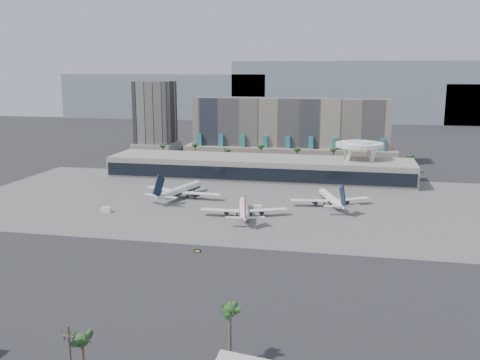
% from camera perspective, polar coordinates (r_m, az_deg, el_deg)
% --- Properties ---
extents(ground, '(900.00, 900.00, 0.00)m').
position_cam_1_polar(ground, '(198.84, -3.40, -6.07)').
color(ground, '#232326').
rests_on(ground, ground).
extents(apron_pad, '(260.00, 130.00, 0.06)m').
position_cam_1_polar(apron_pad, '(250.29, -0.12, -2.30)').
color(apron_pad, '#5B5B59').
rests_on(apron_pad, ground).
extents(mountain_ridge, '(680.00, 60.00, 70.00)m').
position_cam_1_polar(mountain_ridge, '(653.72, 9.94, 8.85)').
color(mountain_ridge, gray).
rests_on(mountain_ridge, ground).
extents(hotel, '(140.00, 30.00, 42.00)m').
position_cam_1_polar(hotel, '(361.94, 5.35, 4.71)').
color(hotel, gray).
rests_on(hotel, ground).
extents(office_tower, '(30.00, 30.00, 52.00)m').
position_cam_1_polar(office_tower, '(410.93, -9.00, 6.31)').
color(office_tower, black).
rests_on(office_tower, ground).
extents(terminal, '(170.00, 32.50, 14.50)m').
position_cam_1_polar(terminal, '(301.61, 2.03, 1.37)').
color(terminal, '#A89F94').
rests_on(terminal, ground).
extents(saucer_structure, '(26.00, 26.00, 21.89)m').
position_cam_1_polar(saucer_structure, '(301.63, 12.62, 3.39)').
color(saucer_structure, white).
rests_on(saucer_structure, ground).
extents(palm_row, '(157.80, 2.80, 13.10)m').
position_cam_1_polar(palm_row, '(334.22, 4.25, 3.06)').
color(palm_row, brown).
rests_on(palm_row, ground).
extents(utility_pole, '(3.20, 0.85, 12.00)m').
position_cam_1_polar(utility_pole, '(114.30, -17.72, -16.81)').
color(utility_pole, '#4C3826').
rests_on(utility_pole, ground).
extents(airliner_left, '(39.72, 41.19, 14.55)m').
position_cam_1_polar(airliner_left, '(258.48, -6.35, -1.09)').
color(airliner_left, white).
rests_on(airliner_left, ground).
extents(airliner_centre, '(36.23, 37.66, 13.18)m').
position_cam_1_polar(airliner_centre, '(223.99, 0.44, -3.11)').
color(airliner_centre, white).
rests_on(airliner_centre, ground).
extents(airliner_right, '(35.66, 36.87, 13.23)m').
position_cam_1_polar(airliner_right, '(244.80, 9.71, -1.99)').
color(airliner_right, white).
rests_on(airliner_right, ground).
extents(service_vehicle_a, '(4.53, 2.52, 2.13)m').
position_cam_1_polar(service_vehicle_a, '(239.13, -14.05, -3.07)').
color(service_vehicle_a, silver).
rests_on(service_vehicle_a, ground).
extents(service_vehicle_b, '(3.97, 2.52, 1.94)m').
position_cam_1_polar(service_vehicle_b, '(236.07, 1.95, -2.93)').
color(service_vehicle_b, white).
rests_on(service_vehicle_b, ground).
extents(taxiway_sign, '(2.32, 0.63, 1.04)m').
position_cam_1_polar(taxiway_sign, '(182.60, -4.57, -7.55)').
color(taxiway_sign, black).
rests_on(taxiway_sign, ground).
extents(near_palm_a, '(6.00, 6.00, 9.37)m').
position_cam_1_polar(near_palm_a, '(115.82, -16.48, -16.64)').
color(near_palm_a, brown).
rests_on(near_palm_a, ground).
extents(near_palm_b, '(6.00, 6.00, 13.01)m').
position_cam_1_polar(near_palm_b, '(114.75, -1.09, -14.40)').
color(near_palm_b, brown).
rests_on(near_palm_b, ground).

